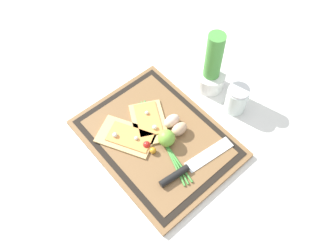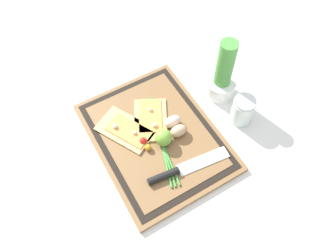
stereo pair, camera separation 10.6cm
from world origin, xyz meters
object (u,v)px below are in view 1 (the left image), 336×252
object	(u,v)px
egg_brown	(179,129)
herb_pot	(212,70)
knife	(185,169)
pizza_slice_far	(149,122)
sauce_jar	(236,100)
egg_pink	(172,121)
cherry_tomato_red	(147,145)
pizza_slice_near	(127,137)
lime	(167,138)
cherry_tomato_yellow	(153,150)

from	to	relation	value
egg_brown	herb_pot	xyz separation A→B (m)	(-0.08, 0.23, 0.04)
knife	herb_pot	bearing A→B (deg)	122.70
pizza_slice_far	sauce_jar	xyz separation A→B (m)	(0.14, 0.27, 0.02)
egg_brown	egg_pink	world-z (taller)	same
egg_brown	egg_pink	xyz separation A→B (m)	(-0.04, 0.00, 0.00)
cherry_tomato_red	sauce_jar	world-z (taller)	sauce_jar
pizza_slice_near	sauce_jar	world-z (taller)	sauce_jar
lime	cherry_tomato_red	world-z (taller)	lime
egg_brown	herb_pot	distance (m)	0.24
pizza_slice_far	cherry_tomato_yellow	distance (m)	0.11
pizza_slice_far	cherry_tomato_yellow	world-z (taller)	pizza_slice_far
cherry_tomato_red	egg_brown	bearing A→B (deg)	75.72
pizza_slice_far	sauce_jar	bearing A→B (deg)	62.74
pizza_slice_far	cherry_tomato_yellow	xyz separation A→B (m)	(0.09, -0.06, 0.01)
knife	lime	size ratio (longest dim) A/B	4.86
pizza_slice_near	cherry_tomato_red	world-z (taller)	same
egg_pink	herb_pot	distance (m)	0.23
pizza_slice_near	cherry_tomato_yellow	distance (m)	0.10
knife	cherry_tomato_yellow	size ratio (longest dim) A/B	12.80
pizza_slice_near	herb_pot	size ratio (longest dim) A/B	0.88
pizza_slice_near	sauce_jar	bearing A→B (deg)	68.34
knife	pizza_slice_near	bearing A→B (deg)	-163.66
knife	herb_pot	distance (m)	0.37
lime	sauce_jar	bearing A→B (deg)	80.92
pizza_slice_far	cherry_tomato_red	xyz separation A→B (m)	(0.07, -0.06, 0.01)
pizza_slice_near	knife	xyz separation A→B (m)	(0.21, 0.06, 0.00)
lime	sauce_jar	world-z (taller)	sauce_jar
pizza_slice_near	sauce_jar	size ratio (longest dim) A/B	2.06
pizza_slice_near	lime	bearing A→B (deg)	40.37
egg_pink	herb_pot	xyz separation A→B (m)	(-0.04, 0.22, 0.04)
egg_brown	cherry_tomato_yellow	xyz separation A→B (m)	(-0.00, -0.11, -0.01)
pizza_slice_near	egg_brown	world-z (taller)	egg_brown
cherry_tomato_red	pizza_slice_far	bearing A→B (deg)	136.35
herb_pot	lime	bearing A→B (deg)	-73.35
pizza_slice_far	lime	distance (m)	0.10
sauce_jar	herb_pot	bearing A→B (deg)	177.81
lime	herb_pot	bearing A→B (deg)	106.65
pizza_slice_near	pizza_slice_far	size ratio (longest dim) A/B	1.07
egg_brown	cherry_tomato_yellow	distance (m)	0.11
lime	cherry_tomato_yellow	size ratio (longest dim) A/B	2.64
sauce_jar	pizza_slice_near	bearing A→B (deg)	-111.66
cherry_tomato_yellow	herb_pot	size ratio (longest dim) A/B	0.09
egg_brown	cherry_tomato_red	xyz separation A→B (m)	(-0.03, -0.11, -0.01)
pizza_slice_far	cherry_tomato_yellow	size ratio (longest dim) A/B	9.38
cherry_tomato_yellow	egg_brown	bearing A→B (deg)	89.67
knife	egg_brown	bearing A→B (deg)	145.06
egg_brown	egg_pink	size ratio (longest dim) A/B	1.00
pizza_slice_far	cherry_tomato_yellow	bearing A→B (deg)	-32.87
herb_pot	pizza_slice_near	bearing A→B (deg)	-92.32
pizza_slice_near	cherry_tomato_yellow	world-z (taller)	pizza_slice_near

